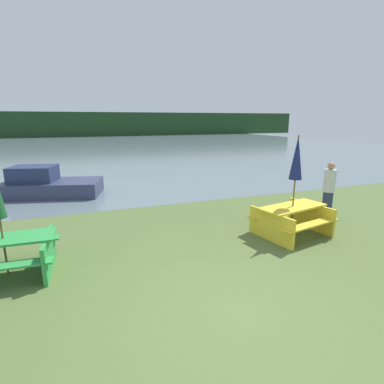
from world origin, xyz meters
name	(u,v)px	position (x,y,z in m)	size (l,w,h in m)	color
ground_plane	(238,315)	(0.00, 0.00, 0.00)	(60.00, 60.00, 0.00)	#516633
water	(99,146)	(0.00, 31.03, 0.00)	(60.00, 50.00, 0.00)	slate
far_treeline	(90,124)	(0.00, 51.03, 2.00)	(80.00, 1.60, 4.00)	#1E3D1E
picnic_table_yellow	(292,217)	(2.82, 2.37, 0.45)	(1.98, 1.70, 0.75)	yellow
picnic_table_green	(5,253)	(-3.44, 2.55, 0.44)	(1.78, 1.45, 0.73)	green
umbrella_navy	(297,158)	(2.82, 2.37, 1.92)	(0.31, 0.31, 2.46)	brown
boat	(48,185)	(-3.22, 8.87, 0.42)	(3.79, 2.51, 1.13)	#333856
person	(329,190)	(4.71, 3.15, 0.82)	(0.33, 0.33, 1.64)	#283351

